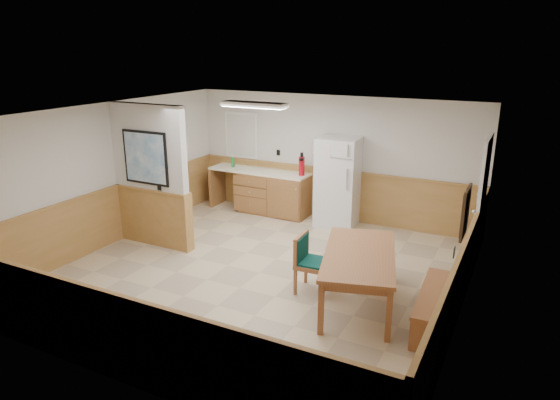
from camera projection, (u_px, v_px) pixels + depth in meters
The scene contains 20 objects.
ground at pixel (259, 273), 7.85m from camera, with size 6.00×6.00×0.00m, color tan.
ceiling at pixel (257, 113), 7.11m from camera, with size 6.00×6.00×0.02m, color white.
back_wall at pixel (332, 158), 10.03m from camera, with size 6.00×0.02×2.50m, color silver.
right_wall at pixel (469, 229), 6.18m from camera, with size 0.02×6.00×2.50m, color silver.
left_wall at pixel (110, 174), 8.79m from camera, with size 0.02×6.00×2.50m, color silver.
wainscot_back at pixel (330, 194), 10.24m from camera, with size 6.00×0.04×1.00m, color #B78249.
wainscot_right at pixel (461, 283), 6.41m from camera, with size 0.04×6.00×1.00m, color #B78249.
wainscot_left at pixel (115, 215), 9.00m from camera, with size 0.04×6.00×1.00m, color #B78249.
partition_wall at pixel (151, 178), 8.63m from camera, with size 1.50×0.20×2.50m.
kitchen_counter at pixel (271, 192), 10.52m from camera, with size 2.20×0.61×1.00m.
exterior_door at pixel (481, 202), 7.87m from camera, with size 0.07×1.02×2.15m.
kitchen_window at pixel (241, 135), 10.84m from camera, with size 0.80×0.04×1.00m.
wall_painting at pixel (465, 212), 5.85m from camera, with size 0.04×0.50×0.60m.
fluorescent_fixture at pixel (254, 105), 8.58m from camera, with size 1.20×0.30×0.09m.
refrigerator at pixel (338, 182), 9.70m from camera, with size 0.82×0.75×1.75m.
dining_table at pixel (359, 259), 6.73m from camera, with size 1.40×2.05×0.75m.
dining_bench at pixel (433, 300), 6.31m from camera, with size 0.39×1.49×0.45m.
dining_chair at pixel (308, 259), 7.16m from camera, with size 0.68×0.50×0.85m.
fire_extinguisher at pixel (302, 166), 10.04m from camera, with size 0.14×0.14×0.47m.
soap_bottle at pixel (233, 162), 10.77m from camera, with size 0.07×0.07×0.21m, color #188735.
Camera 1 is at (3.55, -6.22, 3.43)m, focal length 32.00 mm.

